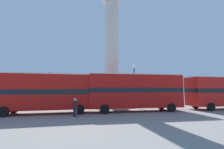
{
  "coord_description": "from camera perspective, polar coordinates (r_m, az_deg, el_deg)",
  "views": [
    {
      "loc": [
        -3.43,
        -23.49,
        2.57
      ],
      "look_at": [
        0.0,
        0.0,
        4.99
      ],
      "focal_mm": 24.0,
      "sensor_mm": 36.0,
      "label": 1
    }
  ],
  "objects": [
    {
      "name": "ground_plane",
      "position": [
        23.88,
        -0.0,
        -11.99
      ],
      "size": [
        200.0,
        200.0,
        0.0
      ],
      "primitive_type": "plane",
      "color": "gray"
    },
    {
      "name": "monument_column",
      "position": [
        24.26,
        -0.0,
        6.11
      ],
      "size": [
        5.39,
        5.39,
        19.86
      ],
      "color": "beige",
      "rests_on": "ground_plane"
    },
    {
      "name": "bus_a",
      "position": [
        17.86,
        -23.65,
        -5.92
      ],
      "size": [
        10.25,
        3.49,
        4.31
      ],
      "rotation": [
        0.0,
        0.0,
        0.08
      ],
      "color": "#B7140F",
      "rests_on": "ground_plane"
    },
    {
      "name": "bus_b",
      "position": [
        18.37,
        8.95,
        -6.12
      ],
      "size": [
        11.15,
        2.96,
        4.44
      ],
      "rotation": [
        0.0,
        0.0,
        0.02
      ],
      "color": "#B7140F",
      "rests_on": "ground_plane"
    },
    {
      "name": "equestrian_statue",
      "position": [
        27.32,
        -22.93,
        -7.71
      ],
      "size": [
        4.59,
        3.91,
        5.7
      ],
      "rotation": [
        0.0,
        0.0,
        0.34
      ],
      "color": "beige",
      "rests_on": "ground_plane"
    },
    {
      "name": "street_lamp",
      "position": [
        22.76,
        8.48,
        -2.14
      ],
      "size": [
        0.51,
        0.51,
        6.3
      ],
      "color": "black",
      "rests_on": "ground_plane"
    },
    {
      "name": "pedestrian_near_lamp",
      "position": [
        14.95,
        -13.71,
        -11.94
      ],
      "size": [
        0.45,
        0.41,
        1.67
      ],
      "rotation": [
        0.0,
        0.0,
        2.45
      ],
      "color": "#4C473D",
      "rests_on": "ground_plane"
    },
    {
      "name": "pedestrian_by_plinth",
      "position": [
        15.11,
        -14.11,
        -11.6
      ],
      "size": [
        0.38,
        0.5,
        1.76
      ],
      "rotation": [
        0.0,
        0.0,
        2.06
      ],
      "color": "#192347",
      "rests_on": "ground_plane"
    }
  ]
}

